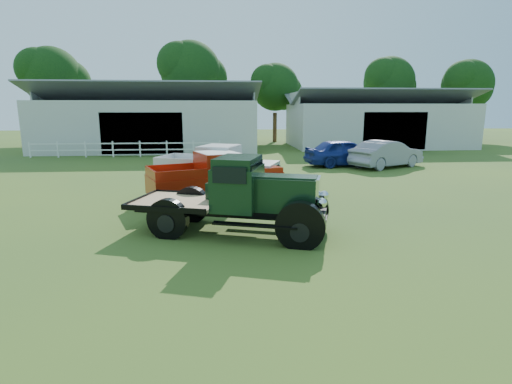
{
  "coord_description": "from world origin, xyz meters",
  "views": [
    {
      "loc": [
        -0.83,
        -10.83,
        3.58
      ],
      "look_at": [
        0.2,
        1.2,
        1.05
      ],
      "focal_mm": 28.0,
      "sensor_mm": 36.0,
      "label": 1
    }
  ],
  "objects_px": {
    "white_pickup": "(217,169)",
    "misc_car_grey": "(387,154)",
    "red_pickup": "(215,176)",
    "misc_car_blue": "(345,152)",
    "vintage_flatbed": "(235,195)"
  },
  "relations": [
    {
      "from": "misc_car_blue",
      "to": "red_pickup",
      "type": "bearing_deg",
      "value": 130.26
    },
    {
      "from": "misc_car_blue",
      "to": "misc_car_grey",
      "type": "distance_m",
      "value": 2.55
    },
    {
      "from": "white_pickup",
      "to": "misc_car_grey",
      "type": "bearing_deg",
      "value": 52.92
    },
    {
      "from": "vintage_flatbed",
      "to": "red_pickup",
      "type": "distance_m",
      "value": 4.35
    },
    {
      "from": "red_pickup",
      "to": "misc_car_blue",
      "type": "height_order",
      "value": "red_pickup"
    },
    {
      "from": "vintage_flatbed",
      "to": "white_pickup",
      "type": "relative_size",
      "value": 1.05
    },
    {
      "from": "red_pickup",
      "to": "white_pickup",
      "type": "bearing_deg",
      "value": 67.02
    },
    {
      "from": "vintage_flatbed",
      "to": "misc_car_blue",
      "type": "relative_size",
      "value": 1.13
    },
    {
      "from": "red_pickup",
      "to": "white_pickup",
      "type": "relative_size",
      "value": 0.98
    },
    {
      "from": "vintage_flatbed",
      "to": "misc_car_grey",
      "type": "xyz_separation_m",
      "value": [
        9.81,
        12.55,
        -0.29
      ]
    },
    {
      "from": "misc_car_blue",
      "to": "misc_car_grey",
      "type": "xyz_separation_m",
      "value": [
        2.39,
        -0.87,
        -0.03
      ]
    },
    {
      "from": "white_pickup",
      "to": "red_pickup",
      "type": "bearing_deg",
      "value": -71.03
    },
    {
      "from": "vintage_flatbed",
      "to": "misc_car_blue",
      "type": "xyz_separation_m",
      "value": [
        7.41,
        13.42,
        -0.27
      ]
    },
    {
      "from": "white_pickup",
      "to": "misc_car_blue",
      "type": "relative_size",
      "value": 1.08
    },
    {
      "from": "misc_car_grey",
      "to": "red_pickup",
      "type": "bearing_deg",
      "value": 99.92
    }
  ]
}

